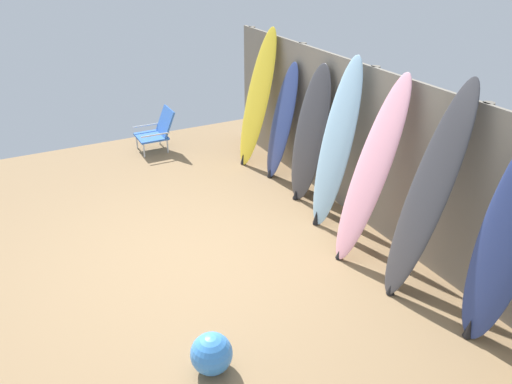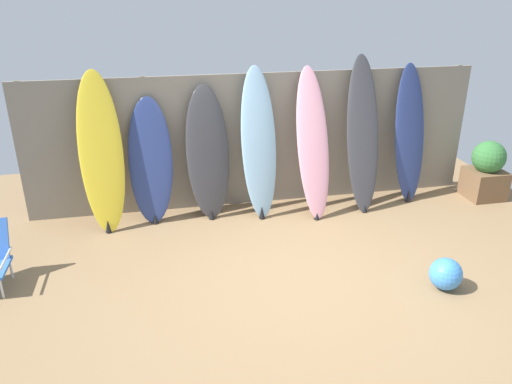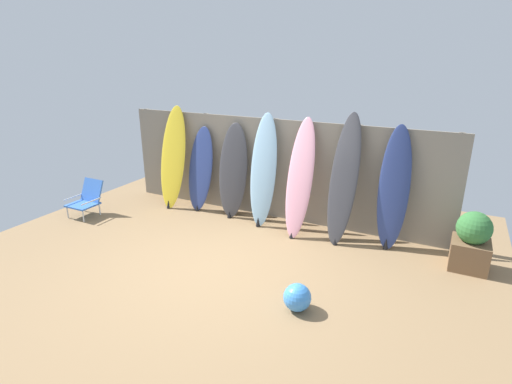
{
  "view_description": "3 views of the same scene",
  "coord_description": "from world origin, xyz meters",
  "px_view_note": "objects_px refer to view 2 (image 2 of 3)",
  "views": [
    {
      "loc": [
        4.1,
        -1.49,
        3.02
      ],
      "look_at": [
        0.18,
        0.53,
        0.75
      ],
      "focal_mm": 35.0,
      "sensor_mm": 36.0,
      "label": 1
    },
    {
      "loc": [
        -1.31,
        -4.32,
        2.9
      ],
      "look_at": [
        -0.34,
        0.43,
        0.83
      ],
      "focal_mm": 35.0,
      "sensor_mm": 36.0,
      "label": 2
    },
    {
      "loc": [
        2.79,
        -4.28,
        2.85
      ],
      "look_at": [
        0.39,
        0.48,
        1.0
      ],
      "focal_mm": 28.0,
      "sensor_mm": 36.0,
      "label": 3
    }
  ],
  "objects_px": {
    "surfboard_navy_6": "(410,135)",
    "planter_box": "(486,171)",
    "surfboard_navy_1": "(151,162)",
    "surfboard_pink_4": "(313,144)",
    "surfboard_yellow_0": "(101,154)",
    "surfboard_charcoal_5": "(363,136)",
    "surfboard_charcoal_2": "(208,154)",
    "surfboard_skyblue_3": "(259,145)",
    "beach_ball": "(446,274)"
  },
  "relations": [
    {
      "from": "surfboard_yellow_0",
      "to": "surfboard_skyblue_3",
      "type": "xyz_separation_m",
      "value": [
        1.95,
        -0.03,
        0.0
      ]
    },
    {
      "from": "surfboard_yellow_0",
      "to": "surfboard_navy_1",
      "type": "bearing_deg",
      "value": 7.19
    },
    {
      "from": "surfboard_pink_4",
      "to": "planter_box",
      "type": "relative_size",
      "value": 2.27
    },
    {
      "from": "surfboard_pink_4",
      "to": "beach_ball",
      "type": "bearing_deg",
      "value": -69.36
    },
    {
      "from": "surfboard_pink_4",
      "to": "surfboard_charcoal_2",
      "type": "bearing_deg",
      "value": 173.29
    },
    {
      "from": "surfboard_navy_1",
      "to": "planter_box",
      "type": "distance_m",
      "value": 4.66
    },
    {
      "from": "surfboard_navy_6",
      "to": "planter_box",
      "type": "relative_size",
      "value": 2.25
    },
    {
      "from": "surfboard_charcoal_5",
      "to": "surfboard_skyblue_3",
      "type": "bearing_deg",
      "value": 178.97
    },
    {
      "from": "surfboard_pink_4",
      "to": "surfboard_charcoal_5",
      "type": "height_order",
      "value": "surfboard_charcoal_5"
    },
    {
      "from": "surfboard_navy_1",
      "to": "beach_ball",
      "type": "bearing_deg",
      "value": -38.23
    },
    {
      "from": "surfboard_skyblue_3",
      "to": "surfboard_pink_4",
      "type": "relative_size",
      "value": 1.02
    },
    {
      "from": "surfboard_skyblue_3",
      "to": "surfboard_navy_6",
      "type": "relative_size",
      "value": 1.03
    },
    {
      "from": "surfboard_navy_6",
      "to": "planter_box",
      "type": "xyz_separation_m",
      "value": [
        1.12,
        -0.24,
        -0.52
      ]
    },
    {
      "from": "surfboard_pink_4",
      "to": "surfboard_charcoal_5",
      "type": "xyz_separation_m",
      "value": [
        0.7,
        0.05,
        0.05
      ]
    },
    {
      "from": "surfboard_yellow_0",
      "to": "surfboard_navy_6",
      "type": "xyz_separation_m",
      "value": [
        4.09,
        0.06,
        -0.03
      ]
    },
    {
      "from": "surfboard_navy_1",
      "to": "surfboard_skyblue_3",
      "type": "height_order",
      "value": "surfboard_skyblue_3"
    },
    {
      "from": "surfboard_charcoal_2",
      "to": "planter_box",
      "type": "xyz_separation_m",
      "value": [
        3.91,
        -0.23,
        -0.44
      ]
    },
    {
      "from": "surfboard_charcoal_2",
      "to": "surfboard_pink_4",
      "type": "distance_m",
      "value": 1.36
    },
    {
      "from": "surfboard_skyblue_3",
      "to": "surfboard_charcoal_5",
      "type": "xyz_separation_m",
      "value": [
        1.4,
        -0.03,
        0.04
      ]
    },
    {
      "from": "planter_box",
      "to": "surfboard_navy_1",
      "type": "bearing_deg",
      "value": 176.9
    },
    {
      "from": "surfboard_charcoal_2",
      "to": "surfboard_skyblue_3",
      "type": "distance_m",
      "value": 0.66
    },
    {
      "from": "surfboard_charcoal_2",
      "to": "surfboard_skyblue_3",
      "type": "height_order",
      "value": "surfboard_skyblue_3"
    },
    {
      "from": "surfboard_navy_6",
      "to": "planter_box",
      "type": "height_order",
      "value": "surfboard_navy_6"
    },
    {
      "from": "surfboard_skyblue_3",
      "to": "planter_box",
      "type": "height_order",
      "value": "surfboard_skyblue_3"
    },
    {
      "from": "surfboard_charcoal_2",
      "to": "surfboard_pink_4",
      "type": "relative_size",
      "value": 0.9
    },
    {
      "from": "surfboard_yellow_0",
      "to": "planter_box",
      "type": "bearing_deg",
      "value": -1.96
    },
    {
      "from": "surfboard_skyblue_3",
      "to": "surfboard_navy_6",
      "type": "height_order",
      "value": "surfboard_skyblue_3"
    },
    {
      "from": "beach_ball",
      "to": "surfboard_navy_1",
      "type": "bearing_deg",
      "value": 141.77
    },
    {
      "from": "surfboard_yellow_0",
      "to": "surfboard_charcoal_5",
      "type": "height_order",
      "value": "surfboard_charcoal_5"
    },
    {
      "from": "surfboard_navy_6",
      "to": "beach_ball",
      "type": "bearing_deg",
      "value": -106.53
    },
    {
      "from": "surfboard_yellow_0",
      "to": "surfboard_charcoal_2",
      "type": "bearing_deg",
      "value": 2.42
    },
    {
      "from": "surfboard_pink_4",
      "to": "surfboard_skyblue_3",
      "type": "bearing_deg",
      "value": 173.85
    },
    {
      "from": "surfboard_pink_4",
      "to": "planter_box",
      "type": "distance_m",
      "value": 2.62
    },
    {
      "from": "surfboard_charcoal_5",
      "to": "beach_ball",
      "type": "distance_m",
      "value": 2.28
    },
    {
      "from": "surfboard_navy_1",
      "to": "surfboard_charcoal_2",
      "type": "height_order",
      "value": "surfboard_charcoal_2"
    },
    {
      "from": "surfboard_charcoal_2",
      "to": "beach_ball",
      "type": "bearing_deg",
      "value": -46.32
    },
    {
      "from": "planter_box",
      "to": "beach_ball",
      "type": "relative_size",
      "value": 2.55
    },
    {
      "from": "surfboard_navy_1",
      "to": "surfboard_charcoal_2",
      "type": "xyz_separation_m",
      "value": [
        0.72,
        -0.02,
        0.07
      ]
    },
    {
      "from": "surfboard_navy_1",
      "to": "surfboard_skyblue_3",
      "type": "relative_size",
      "value": 0.82
    },
    {
      "from": "surfboard_yellow_0",
      "to": "surfboard_pink_4",
      "type": "height_order",
      "value": "surfboard_yellow_0"
    },
    {
      "from": "surfboard_navy_6",
      "to": "surfboard_pink_4",
      "type": "bearing_deg",
      "value": -173.58
    },
    {
      "from": "surfboard_navy_1",
      "to": "surfboard_charcoal_5",
      "type": "relative_size",
      "value": 0.78
    },
    {
      "from": "beach_ball",
      "to": "planter_box",
      "type": "bearing_deg",
      "value": 48.14
    },
    {
      "from": "surfboard_yellow_0",
      "to": "surfboard_charcoal_2",
      "type": "height_order",
      "value": "surfboard_yellow_0"
    },
    {
      "from": "surfboard_yellow_0",
      "to": "surfboard_pink_4",
      "type": "bearing_deg",
      "value": -2.24
    },
    {
      "from": "surfboard_pink_4",
      "to": "beach_ball",
      "type": "distance_m",
      "value": 2.34
    },
    {
      "from": "surfboard_navy_1",
      "to": "surfboard_pink_4",
      "type": "distance_m",
      "value": 2.08
    },
    {
      "from": "surfboard_skyblue_3",
      "to": "surfboard_charcoal_5",
      "type": "distance_m",
      "value": 1.4
    },
    {
      "from": "surfboard_pink_4",
      "to": "surfboard_charcoal_5",
      "type": "bearing_deg",
      "value": 4.08
    },
    {
      "from": "surfboard_yellow_0",
      "to": "surfboard_charcoal_5",
      "type": "xyz_separation_m",
      "value": [
        3.35,
        -0.05,
        0.04
      ]
    }
  ]
}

